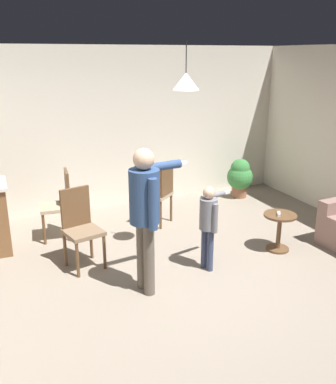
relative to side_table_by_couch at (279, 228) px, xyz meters
name	(u,v)px	position (x,y,z in m)	size (l,w,h in m)	color
ground	(194,289)	(-1.50, -0.47, -0.33)	(7.68, 7.68, 0.00)	gray
wall_back	(113,128)	(-1.50, 2.73, 1.02)	(6.40, 0.10, 2.70)	silver
side_table_by_couch	(279,228)	(0.00, 0.00, 0.00)	(0.44, 0.44, 0.52)	brown
person_adult	(146,206)	(-2.01, -0.28, 0.69)	(0.79, 0.54, 1.64)	#60564C
person_child	(209,219)	(-1.14, -0.09, 0.34)	(0.53, 0.39, 1.07)	#384260
dining_chair_by_counter	(160,191)	(-1.13, 1.50, 0.22)	(0.59, 0.59, 1.00)	brown
dining_chair_near_wall	(60,202)	(-2.64, 1.58, 0.22)	(0.46, 0.46, 1.00)	brown
dining_chair_centre_back	(80,225)	(-2.55, 0.60, 0.22)	(0.51, 0.51, 1.00)	brown
potted_plant_corner	(240,176)	(0.73, 2.15, 0.07)	(0.48, 0.48, 0.73)	brown
spare_remote_on_table	(279,214)	(-0.04, -0.02, 0.21)	(0.04, 0.13, 0.04)	white
ceiling_light_pendant	(186,81)	(-1.25, 0.36, 1.92)	(0.32, 0.32, 0.55)	silver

